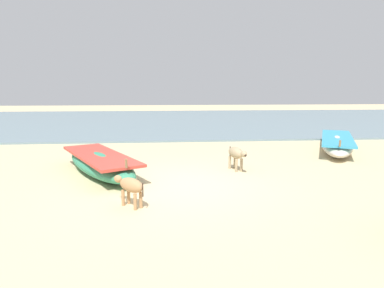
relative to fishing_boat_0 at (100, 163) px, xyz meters
name	(u,v)px	position (x,y,z in m)	size (l,w,h in m)	color
ground	(177,185)	(2.03, -1.29, -0.30)	(80.00, 80.00, 0.00)	#CCB789
sea_water	(167,120)	(2.03, 15.18, -0.26)	(60.00, 20.00, 0.08)	slate
fishing_boat_0	(100,163)	(0.00, 0.00, 0.00)	(2.93, 4.16, 0.74)	#338C66
fishing_boat_1	(337,143)	(8.19, 2.74, -0.01)	(3.16, 4.90, 0.72)	beige
calf_near_tan	(130,186)	(1.07, -2.67, 0.12)	(0.73, 0.75, 0.58)	tan
calf_far_dun	(236,154)	(3.77, 0.05, 0.18)	(0.45, 1.01, 0.66)	tan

